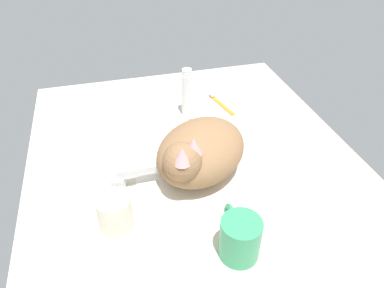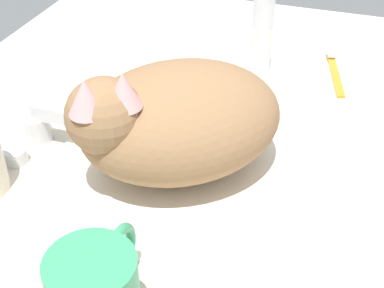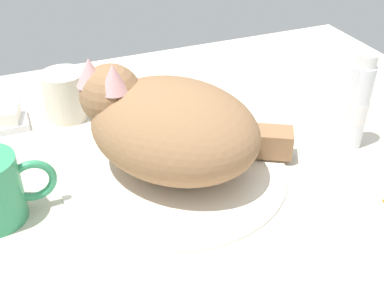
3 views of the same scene
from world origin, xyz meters
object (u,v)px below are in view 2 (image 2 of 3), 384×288
Objects in this scene: toothpaste_bottle at (262,31)px; toothbrush at (335,70)px; faucet at (47,125)px; cat at (173,119)px.

toothpaste_bottle is 13.44cm from toothbrush.
faucet is 34.83cm from toothpaste_bottle.
toothbrush is at bearing -27.28° from cat.
toothbrush is (30.58, -15.77, -6.78)cm from cat.
toothpaste_bottle is at bearing 105.60° from toothbrush.
toothpaste_bottle is (26.93, -21.65, 4.39)cm from faucet.
cat is at bearing -91.53° from faucet.
cat reaches higher than toothbrush.
cat is 27.74cm from toothpaste_bottle.
faucet is 44.76cm from toothbrush.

